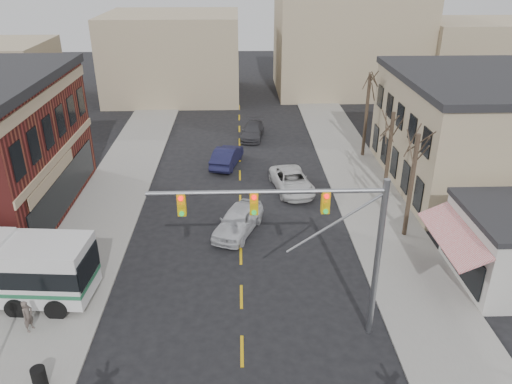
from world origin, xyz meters
TOP-DOWN VIEW (x-y plane):
  - sidewalk_west at (-9.50, 20.00)m, footprint 5.00×60.00m
  - sidewalk_east at (9.50, 20.00)m, footprint 5.00×60.00m
  - tree_east_a at (10.50, 12.00)m, footprint 0.28×0.28m
  - tree_east_b at (10.80, 18.00)m, footprint 0.28×0.28m
  - tree_east_c at (11.00, 26.00)m, footprint 0.28×0.28m
  - traffic_signal_mast at (3.32, 3.13)m, footprint 10.09×0.30m
  - trash_bin at (-8.38, 0.13)m, footprint 0.60×0.60m
  - car_a at (-0.15, 12.82)m, footprint 3.79×5.46m
  - car_b at (-1.09, 24.23)m, footprint 2.90×5.31m
  - car_c at (3.95, 19.03)m, footprint 3.44×5.83m
  - car_d at (1.29, 31.21)m, footprint 2.70×5.05m
  - pedestrian_near at (-10.09, 3.64)m, footprint 0.56×0.69m
  - pedestrian_far at (-11.50, 6.46)m, footprint 0.87×0.94m

SIDE VIEW (x-z plane):
  - sidewalk_west at x=-9.50m, z-range 0.00..0.12m
  - sidewalk_east at x=9.50m, z-range 0.00..0.12m
  - trash_bin at x=-8.38m, z-range 0.12..1.07m
  - car_d at x=1.29m, z-range 0.00..1.39m
  - car_c at x=3.95m, z-range 0.00..1.52m
  - car_b at x=-1.09m, z-range 0.00..1.66m
  - car_a at x=-0.15m, z-range 0.00..1.72m
  - pedestrian_far at x=-11.50m, z-range 0.12..1.67m
  - pedestrian_near at x=-10.09m, z-range 0.12..1.77m
  - tree_east_b at x=10.80m, z-range 0.12..6.42m
  - tree_east_a at x=10.50m, z-range 0.12..6.87m
  - tree_east_c at x=11.00m, z-range 0.12..7.32m
  - traffic_signal_mast at x=3.32m, z-range 1.74..9.74m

